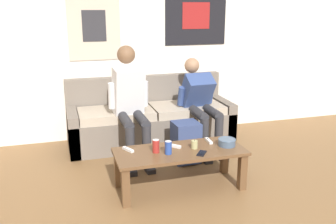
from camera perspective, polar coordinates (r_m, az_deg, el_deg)
name	(u,v)px	position (r m, az deg, el deg)	size (l,w,h in m)	color
wall_back	(142,40)	(4.99, -4.02, 10.89)	(10.00, 0.07, 2.55)	white
couch	(150,121)	(4.83, -2.70, -1.33)	(2.07, 0.74, 0.82)	#70665B
coffee_table	(180,157)	(3.59, 1.82, -6.84)	(1.24, 0.51, 0.39)	brown
person_seated_adult	(130,99)	(4.27, -5.78, 1.96)	(0.47, 0.87, 1.27)	#2D2D33
person_seated_teen	(200,100)	(4.59, 4.88, 1.81)	(0.47, 0.98, 1.07)	#2D2D33
backpack	(186,143)	(4.22, 2.79, -4.76)	(0.30, 0.32, 0.46)	navy
ceramic_bowl	(227,142)	(3.70, 8.95, -4.50)	(0.18, 0.18, 0.07)	#475B75
pillar_candle	(194,145)	(3.60, 4.04, -4.97)	(0.06, 0.06, 0.09)	tan
drink_can_blue	(168,148)	(3.45, 0.04, -5.43)	(0.07, 0.07, 0.12)	#28479E
drink_can_red	(156,146)	(3.49, -1.85, -5.21)	(0.07, 0.07, 0.12)	maroon
game_controller_near_left	(209,141)	(3.79, 6.22, -4.38)	(0.04, 0.14, 0.03)	white
game_controller_near_right	(128,149)	(3.56, -6.11, -5.70)	(0.09, 0.14, 0.03)	white
game_controller_far_center	(174,146)	(3.63, 0.92, -5.18)	(0.12, 0.13, 0.03)	white
cell_phone	(202,153)	(3.49, 5.16, -6.28)	(0.13, 0.15, 0.01)	black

